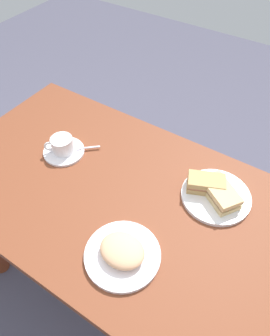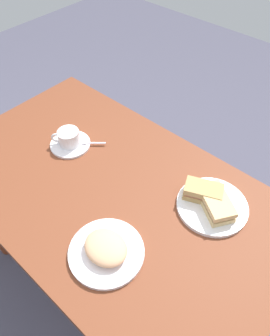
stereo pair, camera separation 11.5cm
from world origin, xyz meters
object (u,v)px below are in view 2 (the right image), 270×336
coffee_cup (68,137)px  sandwich_front (216,203)px  dining_table (111,209)px  spoon (89,143)px  sandwich_plate (212,206)px  side_plate (106,252)px  sandwich_back (203,192)px  coffee_saucer (70,144)px

coffee_cup → sandwich_front: bearing=-169.0°
dining_table → spoon: bearing=-25.9°
sandwich_plate → side_plate: 0.39m
sandwich_front → sandwich_back: sandwich_back is taller
dining_table → side_plate: size_ratio=5.62×
sandwich_back → spoon: (0.49, 0.07, -0.03)m
sandwich_front → coffee_saucer: size_ratio=1.03×
coffee_cup → sandwich_back: bearing=-166.9°
sandwich_plate → sandwich_front: size_ratio=1.45×
coffee_saucer → coffee_cup: bearing=42.7°
sandwich_plate → coffee_saucer: (0.59, 0.12, -0.00)m
dining_table → sandwich_front: 0.42m
coffee_saucer → spoon: bearing=-138.5°
sandwich_plate → coffee_saucer: 0.61m
sandwich_plate → coffee_saucer: sandwich_plate is taller
dining_table → coffee_saucer: (0.27, -0.05, 0.15)m
sandwich_front → spoon: 0.55m
sandwich_back → spoon: 0.50m
dining_table → sandwich_back: sandwich_back is taller
spoon → sandwich_plate: bearing=-172.6°
sandwich_plate → coffee_cup: size_ratio=2.47×
sandwich_back → spoon: sandwich_back is taller
sandwich_plate → sandwich_back: bearing=-6.3°
sandwich_front → sandwich_back: size_ratio=1.15×
spoon → side_plate: (-0.39, 0.29, -0.01)m
sandwich_plate → coffee_saucer: size_ratio=1.49×
sandwich_plate → dining_table: bearing=27.7°
dining_table → sandwich_back: 0.38m
sandwich_front → coffee_cup: 0.62m
sandwich_front → spoon: sandwich_front is taller
sandwich_front → sandwich_back: (0.06, -0.01, 0.00)m
sandwich_back → coffee_cup: size_ratio=1.48×
coffee_saucer → coffee_cup: size_ratio=1.66×
coffee_saucer → spoon: size_ratio=1.98×
side_plate → dining_table: bearing=-46.5°
sandwich_back → sandwich_plate: bearing=173.7°
dining_table → spoon: (0.21, -0.10, 0.16)m
coffee_saucer → spoon: 0.08m
sandwich_front → side_plate: 0.39m
dining_table → coffee_cup: bearing=-10.3°
coffee_cup → coffee_saucer: bearing=-137.3°
sandwich_back → side_plate: bearing=74.4°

